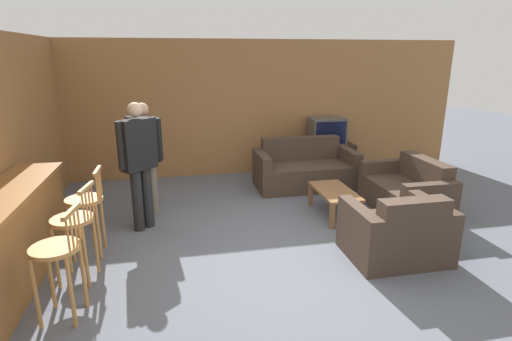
# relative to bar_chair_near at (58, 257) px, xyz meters

# --- Properties ---
(ground_plane) EXTENTS (24.00, 24.00, 0.00)m
(ground_plane) POSITION_rel_bar_chair_near_xyz_m (2.17, 0.57, -0.61)
(ground_plane) COLOR #565B66
(wall_back) EXTENTS (9.40, 0.08, 2.60)m
(wall_back) POSITION_rel_bar_chair_near_xyz_m (2.17, 4.30, 0.69)
(wall_back) COLOR #9E6B3D
(wall_back) RESTS_ON ground_plane
(wall_left) EXTENTS (0.08, 8.73, 2.60)m
(wall_left) POSITION_rel_bar_chair_near_xyz_m (-0.98, 1.94, 0.69)
(wall_left) COLOR #9E6B3D
(wall_left) RESTS_ON ground_plane
(bar_counter) EXTENTS (0.55, 2.50, 1.00)m
(bar_counter) POSITION_rel_bar_chair_near_xyz_m (-0.64, 0.64, -0.11)
(bar_counter) COLOR brown
(bar_counter) RESTS_ON ground_plane
(bar_chair_near) EXTENTS (0.48, 0.48, 1.06)m
(bar_chair_near) POSITION_rel_bar_chair_near_xyz_m (0.00, 0.00, 0.00)
(bar_chair_near) COLOR #B77F42
(bar_chair_near) RESTS_ON ground_plane
(bar_chair_mid) EXTENTS (0.49, 0.49, 1.06)m
(bar_chair_mid) POSITION_rel_bar_chair_near_xyz_m (-0.00, 0.64, 0.00)
(bar_chair_mid) COLOR #B77F42
(bar_chair_mid) RESTS_ON ground_plane
(bar_chair_far) EXTENTS (0.43, 0.43, 1.06)m
(bar_chair_far) POSITION_rel_bar_chair_near_xyz_m (0.00, 1.23, 0.00)
(bar_chair_far) COLOR #B77F42
(bar_chair_far) RESTS_ON ground_plane
(couch_far) EXTENTS (1.77, 0.91, 0.85)m
(couch_far) POSITION_rel_bar_chair_near_xyz_m (3.33, 3.19, -0.30)
(couch_far) COLOR #423328
(couch_far) RESTS_ON ground_plane
(armchair_near) EXTENTS (1.10, 0.86, 0.83)m
(armchair_near) POSITION_rel_bar_chair_near_xyz_m (3.54, 0.41, -0.30)
(armchair_near) COLOR #423328
(armchair_near) RESTS_ON ground_plane
(loveseat_right) EXTENTS (0.83, 1.40, 0.82)m
(loveseat_right) POSITION_rel_bar_chair_near_xyz_m (4.47, 1.72, -0.31)
(loveseat_right) COLOR #423328
(loveseat_right) RESTS_ON ground_plane
(coffee_table) EXTENTS (0.50, 0.97, 0.40)m
(coffee_table) POSITION_rel_bar_chair_near_xyz_m (3.33, 1.78, -0.28)
(coffee_table) COLOR brown
(coffee_table) RESTS_ON ground_plane
(tv_unit) EXTENTS (1.13, 0.47, 0.59)m
(tv_unit) POSITION_rel_bar_chair_near_xyz_m (4.01, 3.94, -0.32)
(tv_unit) COLOR #2D2319
(tv_unit) RESTS_ON ground_plane
(tv) EXTENTS (0.68, 0.49, 0.53)m
(tv) POSITION_rel_bar_chair_near_xyz_m (4.01, 3.94, 0.24)
(tv) COLOR #4C4C4C
(tv) RESTS_ON tv_unit
(person_by_window) EXTENTS (0.52, 0.42, 1.66)m
(person_by_window) POSITION_rel_bar_chair_near_xyz_m (0.62, 2.45, 0.33)
(person_by_window) COLOR #756B5B
(person_by_window) RESTS_ON ground_plane
(person_by_counter) EXTENTS (0.48, 0.44, 1.74)m
(person_by_counter) POSITION_rel_bar_chair_near_xyz_m (0.58, 1.88, 0.37)
(person_by_counter) COLOR black
(person_by_counter) RESTS_ON ground_plane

